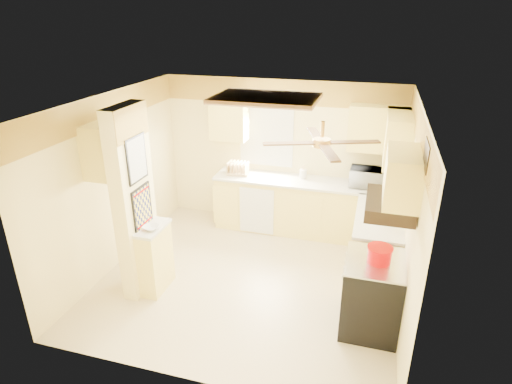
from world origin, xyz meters
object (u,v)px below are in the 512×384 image
(stove, at_px, (371,294))
(dutch_oven, at_px, (380,254))
(bowl, at_px, (151,228))
(kettle, at_px, (381,216))
(microwave, at_px, (367,178))

(stove, height_order, dutch_oven, dutch_oven)
(bowl, bearing_deg, kettle, 19.50)
(bowl, bearing_deg, microwave, 41.09)
(microwave, relative_size, bowl, 2.68)
(stove, bearing_deg, dutch_oven, -25.91)
(dutch_oven, bearing_deg, microwave, 96.15)
(kettle, bearing_deg, dutch_oven, -89.84)
(stove, relative_size, kettle, 4.52)
(bowl, height_order, dutch_oven, dutch_oven)
(microwave, relative_size, kettle, 2.65)
(stove, xyz_separation_m, bowl, (-2.77, -0.07, 0.50))
(microwave, bearing_deg, dutch_oven, 97.26)
(microwave, relative_size, dutch_oven, 1.89)
(stove, bearing_deg, kettle, 88.26)
(dutch_oven, height_order, kettle, kettle)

